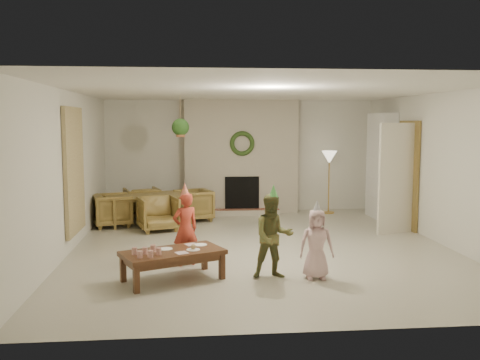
{
  "coord_description": "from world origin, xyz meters",
  "views": [
    {
      "loc": [
        -1.12,
        -8.29,
        2.02
      ],
      "look_at": [
        -0.3,
        0.4,
        1.05
      ],
      "focal_mm": 39.32,
      "sensor_mm": 36.0,
      "label": 1
    }
  ],
  "objects": [
    {
      "name": "floor_lamp_post",
      "position": [
        1.92,
        3.0,
        0.65
      ],
      "size": [
        0.03,
        0.03,
        1.25
      ],
      "primitive_type": "cylinder",
      "color": "gold",
      "rests_on": "floor"
    },
    {
      "name": "cup_c",
      "position": [
        -1.62,
        -2.03,
        0.43
      ],
      "size": [
        0.09,
        0.09,
        0.09
      ],
      "primitive_type": "cylinder",
      "rotation": [
        0.0,
        0.0,
        0.43
      ],
      "color": "silver",
      "rests_on": "coffee_table_top"
    },
    {
      "name": "floor_lamp_base",
      "position": [
        1.92,
        3.0,
        0.01
      ],
      "size": [
        0.26,
        0.26,
        0.03
      ],
      "primitive_type": "cylinder",
      "color": "gold",
      "rests_on": "floor"
    },
    {
      "name": "books_row_mid",
      "position": [
        2.8,
        2.35,
        0.99
      ],
      "size": [
        0.2,
        0.44,
        0.24
      ],
      "primitive_type": "cube",
      "color": "#22567E",
      "rests_on": "bookshelf_shelf_b"
    },
    {
      "name": "food_scoop",
      "position": [
        -1.1,
        -1.69,
        0.43
      ],
      "size": [
        0.09,
        0.09,
        0.07
      ],
      "primitive_type": "sphere",
      "rotation": [
        0.0,
        0.0,
        0.43
      ],
      "color": "tan",
      "rests_on": "plate_b"
    },
    {
      "name": "bookshelf_shelf_c",
      "position": [
        2.82,
        2.3,
        1.25
      ],
      "size": [
        0.3,
        0.92,
        0.03
      ],
      "primitive_type": "cube",
      "color": "white",
      "rests_on": "bookshelf_carcass"
    },
    {
      "name": "child_pink",
      "position": [
        0.48,
        -1.79,
        0.45
      ],
      "size": [
        0.46,
        0.32,
        0.91
      ],
      "primitive_type": "imported",
      "rotation": [
        0.0,
        0.0,
        -0.06
      ],
      "color": "beige",
      "rests_on": "floor"
    },
    {
      "name": "wall_right",
      "position": [
        3.0,
        0.0,
        1.25
      ],
      "size": [
        0.0,
        7.0,
        7.0
      ],
      "primitive_type": "plane",
      "rotation": [
        1.57,
        0.0,
        -1.57
      ],
      "color": "silver",
      "rests_on": "floor"
    },
    {
      "name": "dining_table",
      "position": [
        -1.94,
        2.14,
        0.29
      ],
      "size": [
        1.85,
        1.37,
        0.58
      ],
      "primitive_type": "imported",
      "rotation": [
        0.0,
        0.0,
        0.3
      ],
      "color": "olive",
      "rests_on": "floor"
    },
    {
      "name": "coffee_leg_bl",
      "position": [
        -1.99,
        -1.7,
        0.16
      ],
      "size": [
        0.09,
        0.09,
        0.33
      ],
      "primitive_type": "cube",
      "rotation": [
        0.0,
        0.0,
        0.43
      ],
      "color": "#54311C",
      "rests_on": "floor"
    },
    {
      "name": "curtain_panel",
      "position": [
        -2.96,
        0.2,
        1.25
      ],
      "size": [
        0.06,
        1.2,
        2.0
      ],
      "primitive_type": "cube",
      "color": "#C0B888",
      "rests_on": "wall_left"
    },
    {
      "name": "fireplace_hearth",
      "position": [
        0.0,
        2.95,
        0.06
      ],
      "size": [
        1.6,
        0.3,
        0.12
      ],
      "primitive_type": "cube",
      "color": "maroon",
      "rests_on": "floor"
    },
    {
      "name": "coffee_table_apron",
      "position": [
        -1.36,
        -1.7,
        0.29
      ],
      "size": [
        1.28,
        0.97,
        0.08
      ],
      "primitive_type": "cube",
      "rotation": [
        0.0,
        0.0,
        0.43
      ],
      "color": "#54311C",
      "rests_on": "floor"
    },
    {
      "name": "plate_a",
      "position": [
        -1.45,
        -1.61,
        0.39
      ],
      "size": [
        0.23,
        0.23,
        0.01
      ],
      "primitive_type": "cylinder",
      "rotation": [
        0.0,
        0.0,
        0.43
      ],
      "color": "white",
      "rests_on": "coffee_table_top"
    },
    {
      "name": "fireplace_firebox",
      "position": [
        0.0,
        3.12,
        0.45
      ],
      "size": [
        0.75,
        0.12,
        0.75
      ],
      "primitive_type": "cube",
      "color": "black",
      "rests_on": "floor"
    },
    {
      "name": "cup_e",
      "position": [
        -1.52,
        -1.9,
        0.43
      ],
      "size": [
        0.09,
        0.09,
        0.09
      ],
      "primitive_type": "cylinder",
      "rotation": [
        0.0,
        0.0,
        0.43
      ],
      "color": "silver",
      "rests_on": "coffee_table_top"
    },
    {
      "name": "door_leaf",
      "position": [
        2.58,
        0.82,
        1.0
      ],
      "size": [
        0.77,
        0.32,
        2.0
      ],
      "primitive_type": "cube",
      "rotation": [
        0.0,
        0.0,
        -1.22
      ],
      "color": "beige",
      "rests_on": "floor"
    },
    {
      "name": "party_hat_plaid",
      "position": [
        -0.07,
        -1.71,
        1.13
      ],
      "size": [
        0.16,
        0.16,
        0.18
      ],
      "primitive_type": "cone",
      "rotation": [
        0.0,
        0.0,
        -0.3
      ],
      "color": "#53BC50",
      "rests_on": "child_plaid"
    },
    {
      "name": "floor",
      "position": [
        0.0,
        0.0,
        0.0
      ],
      "size": [
        7.0,
        7.0,
        0.0
      ],
      "primitive_type": "plane",
      "color": "#B7B29E",
      "rests_on": "ground"
    },
    {
      "name": "books_row_upper",
      "position": [
        2.8,
        2.2,
        1.38
      ],
      "size": [
        0.2,
        0.36,
        0.22
      ],
      "primitive_type": "cube",
      "color": "gold",
      "rests_on": "bookshelf_shelf_c"
    },
    {
      "name": "child_plaid",
      "position": [
        -0.07,
        -1.71,
        0.55
      ],
      "size": [
        0.55,
        0.44,
        1.1
      ],
      "primitive_type": "imported",
      "rotation": [
        0.0,
        0.0,
        0.05
      ],
      "color": "brown",
      "rests_on": "floor"
    },
    {
      "name": "coffee_table_top",
      "position": [
        -1.36,
        -1.7,
        0.36
      ],
      "size": [
        1.41,
        1.1,
        0.06
      ],
      "primitive_type": "cube",
      "rotation": [
        0.0,
        0.0,
        0.43
      ],
      "color": "#54311C",
      "rests_on": "floor"
    },
    {
      "name": "floor_lamp_shade",
      "position": [
        1.92,
        3.0,
        1.25
      ],
      "size": [
        0.33,
        0.33,
        0.28
      ],
      "primitive_type": "cone",
      "rotation": [
        3.14,
        0.0,
        0.0
      ],
      "color": "beige",
      "rests_on": "floor_lamp_post"
    },
    {
      "name": "cup_f",
      "position": [
        -1.6,
        -1.72,
        0.43
      ],
      "size": [
        0.09,
        0.09,
        0.09
      ],
      "primitive_type": "cylinder",
      "rotation": [
        0.0,
        0.0,
        0.43
      ],
      "color": "silver",
      "rests_on": "coffee_table_top"
    },
    {
      "name": "fireplace_wreath",
      "position": [
        0.0,
        3.07,
        1.55
      ],
      "size": [
        0.54,
        0.1,
        0.54
      ],
      "primitive_type": "torus",
      "rotation": [
        1.57,
        0.0,
        0.0
      ],
      "color": "#244018",
      "rests_on": "fireplace_mass"
    },
    {
      "name": "bookshelf_shelf_d",
      "position": [
        2.82,
        2.3,
        1.65
      ],
      "size": [
        0.3,
        0.92,
        0.03
      ],
      "primitive_type": "cube",
      "color": "white",
      "rests_on": "bookshelf_carcass"
    },
    {
      "name": "plate_b",
      "position": [
        -1.1,
        -1.69,
        0.39
      ],
      "size": [
        0.23,
        0.23,
        0.01
      ],
      "primitive_type": "cylinder",
      "rotation": [
        0.0,
        0.0,
        0.43
      ],
      "color": "white",
      "rests_on": "coffee_table_top"
    },
    {
      "name": "cup_b",
      "position": [
        -1.82,
        -1.85,
        0.43
      ],
      "size": [
        0.09,
        0.09,
        0.09
      ],
      "primitive_type": "cylinder",
      "rotation": [
        0.0,
        0.0,
        0.43
      ],
      "color": "silver",
      "rests_on": "coffee_table_top"
    },
    {
      "name": "cup_a",
      "position": [
        -1.74,
        -2.03,
        0.43
      ],
      "size": [
        0.09,
        0.09,
        0.09
      ],
      "primitive_type": "cylinder",
      "rotation": [
        0.0,
        0.0,
        0.43
      ],
      "color": "silver",
      "rests_on": "coffee_table_top"
    },
    {
      "name": "party_hat_red",
      "position": [
        -1.2,
        -0.99,
        1.08
      ],
      "size": [
        0.15,
        0.15,
        0.2
      ],
      "primitive_type": "cone",
      "rotation": [
        0.0,
        0.0,
        0.07
      ],
      "color": "gold",
      "rests_on": "child_red"
    },
    {
      "name": "wall_back",
      "position": [
        0.0,
        3.5,
        1.25
      ],
      "size": [
        7.0,
        0.0,
        7.0
      ],
      "primitive_type": "plane",
      "rotation": [
        1.57,
        0.0,
        0.0
      ],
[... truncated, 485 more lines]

